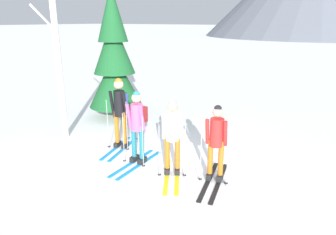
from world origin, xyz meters
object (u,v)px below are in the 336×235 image
Objects in this scene: skier_in_black at (120,109)px; birch_tree_tall at (57,48)px; skier_in_pink at (137,124)px; skier_in_red at (216,141)px; skier_in_white at (172,133)px; pine_tree_near at (114,60)px.

skier_in_black is 0.39× the size of birch_tree_tall.
skier_in_pink is 0.97× the size of skier_in_red.
skier_in_black is at bearing 164.30° from skier_in_white.
skier_in_pink is 3.94m from pine_tree_near.
skier_in_white is at bearing -166.39° from skier_in_red.
skier_in_white is 4.72m from pine_tree_near.
skier_in_white is 4.13m from birch_tree_tall.
skier_in_black is at bearing 173.58° from skier_in_red.
pine_tree_near is (-1.93, 2.00, 0.92)m from skier_in_black.
skier_in_red is at bearing -6.42° from skier_in_black.
skier_in_black is at bearing 7.76° from birch_tree_tall.
pine_tree_near is at bearing 90.79° from birch_tree_tall.
skier_in_black is 1.99m from skier_in_white.
skier_in_black is 2.93m from pine_tree_near.
pine_tree_near is (-3.84, 2.54, 1.04)m from skier_in_white.
skier_in_red is 0.37× the size of birch_tree_tall.
skier_in_red is 4.99m from birch_tree_tall.
skier_in_white is at bearing -33.48° from pine_tree_near.
birch_tree_tall reaches higher than pine_tree_near.
skier_in_pink reaches higher than skier_in_red.
birch_tree_tall is (-1.90, -0.26, 1.44)m from skier_in_black.
skier_in_black reaches higher than skier_in_pink.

